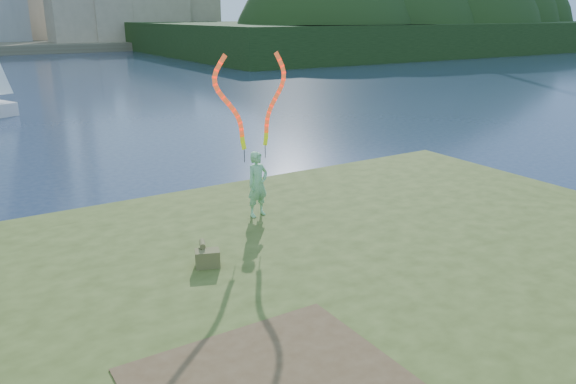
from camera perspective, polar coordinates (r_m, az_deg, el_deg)
ground at (r=10.82m, az=0.30°, el=-10.56°), size 320.00×320.00×0.00m
grassy_knoll at (r=9.06m, az=8.31°, el=-14.38°), size 20.00×18.00×0.80m
wooded_hill at (r=93.99m, az=12.02°, el=14.21°), size 78.00×50.00×63.00m
woman_with_ribbons at (r=12.24m, az=-3.24°, el=4.06°), size 1.96×0.51×3.87m
canvas_bag at (r=10.18m, az=-8.21°, el=-6.58°), size 0.51×0.57×0.41m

